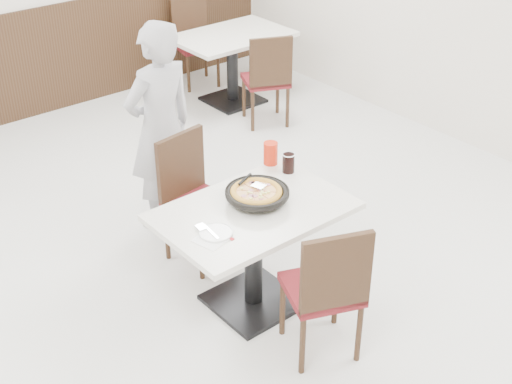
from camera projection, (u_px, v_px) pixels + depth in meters
floor at (237, 272)px, 5.12m from camera, size 7.00×7.00×0.00m
wall_right at (512, 4)px, 6.05m from camera, size 0.04×7.00×2.80m
wainscot_back at (23, 66)px, 7.16m from camera, size 5.90×0.03×1.10m
main_table at (253, 257)px, 4.64m from camera, size 1.26×0.90×0.75m
chair_near at (322, 286)px, 4.23m from camera, size 0.55×0.55×0.95m
chair_far at (201, 202)px, 5.05m from camera, size 0.48×0.48×0.95m
trivet at (267, 199)px, 4.52m from camera, size 0.14×0.14×0.04m
pizza_pan at (257, 197)px, 4.50m from camera, size 0.40×0.40×0.01m
pizza at (256, 194)px, 4.49m from camera, size 0.31×0.31×0.02m
pizza_server at (259, 185)px, 4.52m from camera, size 0.09×0.10×0.00m
napkin at (212, 239)px, 4.16m from camera, size 0.21×0.21×0.00m
side_plate at (216, 233)px, 4.20m from camera, size 0.22×0.22×0.01m
fork at (211, 231)px, 4.20m from camera, size 0.04×0.18×0.00m
cola_glass at (288, 163)px, 4.83m from camera, size 0.09×0.09×0.13m
red_cup at (271, 153)px, 4.93m from camera, size 0.11×0.11×0.16m
diner_person at (161, 129)px, 5.29m from camera, size 0.62×0.43×1.64m
bg_table_right at (232, 68)px, 7.59m from camera, size 1.28×0.92×0.75m
bg_chair_right_near at (266, 78)px, 7.09m from camera, size 0.56×0.56×0.95m
bg_chair_right_far at (196, 44)px, 7.96m from camera, size 0.50×0.50×0.95m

